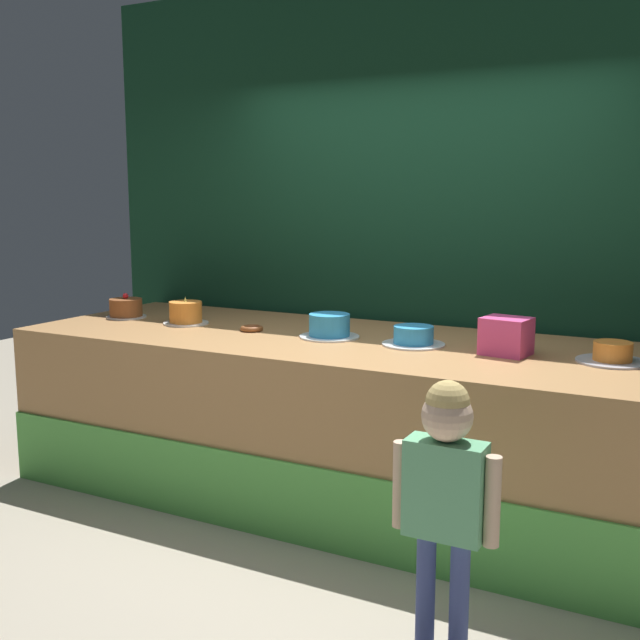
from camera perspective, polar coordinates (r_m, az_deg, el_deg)
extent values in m
plane|color=#ADA38E|center=(4.00, -0.40, -16.63)|extent=(12.00, 12.00, 0.00)
cube|color=#B27F4C|center=(4.39, 3.74, -7.64)|extent=(4.18, 1.33, 0.95)
cube|color=#59B24C|center=(3.91, -0.47, -13.88)|extent=(4.18, 0.02, 0.43)
cube|color=#113823|center=(4.91, 7.55, 7.08)|extent=(4.74, 0.08, 3.13)
cylinder|color=#3F4C8C|center=(3.15, 7.90, -19.42)|extent=(0.07, 0.07, 0.48)
cylinder|color=#3F4C8C|center=(3.12, 10.37, -19.85)|extent=(0.07, 0.07, 0.48)
cube|color=#66B27F|center=(2.95, 9.34, -12.37)|extent=(0.30, 0.13, 0.37)
cylinder|color=beige|center=(3.01, 6.03, -12.12)|extent=(0.06, 0.06, 0.34)
cylinder|color=beige|center=(2.91, 12.77, -13.10)|extent=(0.06, 0.06, 0.34)
sphere|color=beige|center=(2.86, 9.49, -7.10)|extent=(0.19, 0.19, 0.19)
sphere|color=tan|center=(2.85, 9.52, -6.08)|extent=(0.16, 0.16, 0.16)
cube|color=#E7478D|center=(4.00, 13.75, -1.18)|extent=(0.26, 0.23, 0.19)
torus|color=brown|center=(4.59, -5.13, -0.62)|extent=(0.14, 0.14, 0.03)
cylinder|color=silver|center=(5.24, -14.28, 0.24)|extent=(0.26, 0.26, 0.01)
cylinder|color=brown|center=(5.23, -14.31, 0.92)|extent=(0.21, 0.21, 0.12)
sphere|color=red|center=(5.22, -14.34, 1.75)|extent=(0.04, 0.04, 0.04)
cylinder|color=white|center=(4.90, -9.99, -0.23)|extent=(0.29, 0.29, 0.01)
cylinder|color=orange|center=(4.89, -10.01, 0.60)|extent=(0.21, 0.21, 0.13)
cone|color=#F2E566|center=(4.88, -10.04, 1.54)|extent=(0.02, 0.02, 0.03)
cylinder|color=white|center=(4.37, 0.71, -1.24)|extent=(0.35, 0.35, 0.01)
cylinder|color=#3399D8|center=(4.36, 0.71, -0.36)|extent=(0.23, 0.23, 0.13)
cylinder|color=white|center=(4.18, 7.00, -1.80)|extent=(0.34, 0.34, 0.01)
cylinder|color=#3399D8|center=(4.17, 7.01, -1.09)|extent=(0.22, 0.22, 0.10)
cylinder|color=silver|center=(3.99, 21.00, -2.90)|extent=(0.35, 0.35, 0.01)
cylinder|color=orange|center=(3.98, 21.05, -2.18)|extent=(0.18, 0.18, 0.09)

